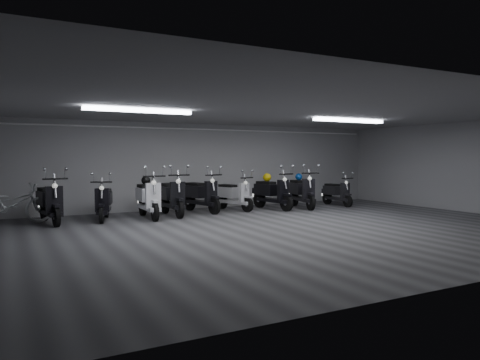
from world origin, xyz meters
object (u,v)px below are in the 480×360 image
scooter_3 (172,190)px  scooter_9 (337,188)px  scooter_5 (201,189)px  helmet_0 (299,177)px  scooter_7 (273,187)px  scooter_2 (148,192)px  scooter_6 (234,190)px  helmet_1 (267,177)px  scooter_1 (104,196)px  bicycle (11,200)px  helmet_2 (146,180)px  scooter_0 (50,195)px  scooter_8 (302,186)px

scooter_3 → scooter_9: scooter_3 is taller
scooter_3 → scooter_5: bearing=19.4°
scooter_9 → helmet_0: scooter_9 is taller
scooter_7 → scooter_2: bearing=172.2°
scooter_5 → scooter_6: scooter_5 is taller
scooter_5 → helmet_1: scooter_5 is taller
scooter_5 → scooter_1: bearing=174.6°
bicycle → scooter_2: bearing=-109.1°
scooter_5 → helmet_2: 1.87m
scooter_0 → bicycle: scooter_0 is taller
scooter_2 → helmet_2: size_ratio=7.95×
scooter_8 → scooter_9: (1.51, 0.02, -0.13)m
scooter_0 → bicycle: (-0.88, 0.29, -0.10)m
scooter_3 → bicycle: scooter_3 is taller
scooter_7 → scooter_3: bearing=169.4°
scooter_2 → helmet_2: bearing=90.0°
scooter_0 → helmet_2: scooter_0 is taller
scooter_2 → bicycle: bearing=173.9°
scooter_3 → scooter_8: (4.49, -0.15, -0.01)m
helmet_0 → helmet_1: helmet_1 is taller
scooter_7 → bicycle: bearing=167.6°
scooter_0 → scooter_1: (1.35, -0.01, -0.07)m
scooter_6 → scooter_8: size_ratio=0.89×
helmet_0 → helmet_1: bearing=173.7°
scooter_5 → bicycle: scooter_5 is taller
scooter_6 → scooter_8: scooter_8 is taller
bicycle → helmet_1: bearing=-101.5°
scooter_8 → scooter_1: bearing=-170.0°
scooter_1 → scooter_9: size_ratio=1.09×
scooter_9 → scooter_7: bearing=177.7°
helmet_1 → scooter_0: bearing=-177.6°
scooter_2 → scooter_7: scooter_2 is taller
scooter_5 → scooter_7: scooter_5 is taller
scooter_9 → scooter_6: bearing=173.3°
scooter_8 → helmet_1: bearing=171.3°
scooter_6 → scooter_2: bearing=172.9°
scooter_5 → helmet_2: size_ratio=7.77×
scooter_3 → helmet_0: scooter_3 is taller
scooter_2 → scooter_9: bearing=2.2°
scooter_7 → scooter_9: (2.58, -0.11, -0.12)m
scooter_5 → helmet_0: (3.46, -0.23, 0.30)m
helmet_0 → helmet_2: helmet_2 is taller
scooter_2 → scooter_5: bearing=18.6°
scooter_1 → scooter_5: 3.03m
scooter_1 → helmet_0: size_ratio=7.64×
scooter_2 → scooter_3: 0.78m
scooter_3 → scooter_7: bearing=0.7°
scooter_0 → helmet_0: 7.82m
scooter_5 → bicycle: bearing=168.2°
bicycle → helmet_0: (8.70, -0.14, 0.40)m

